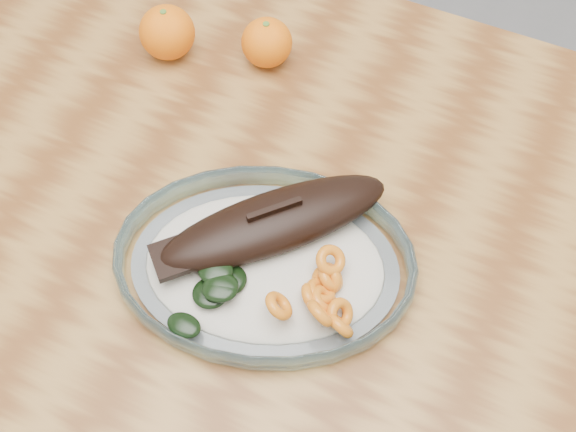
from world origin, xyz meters
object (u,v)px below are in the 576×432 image
Objects in this scene: plated_meal at (265,260)px; orange_right at (267,43)px; dining_table at (227,247)px; orange_left at (167,32)px.

plated_meal is 0.30m from orange_right.
dining_table is 1.68× the size of plated_meal.
dining_table is 0.15m from plated_meal.
orange_left is (-0.16, 0.18, 0.13)m from dining_table.
plated_meal reaches higher than orange_left.
orange_left is at bearing -162.35° from orange_right.
plated_meal reaches higher than orange_right.
dining_table is 18.71× the size of orange_right.
orange_left is 1.10× the size of orange_right.
orange_left is at bearing 132.07° from dining_table.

